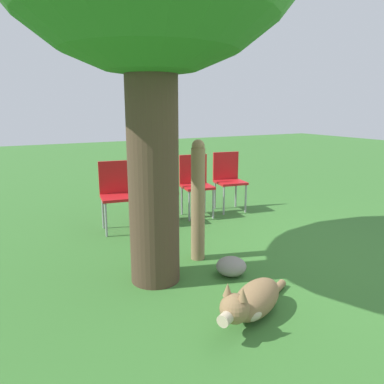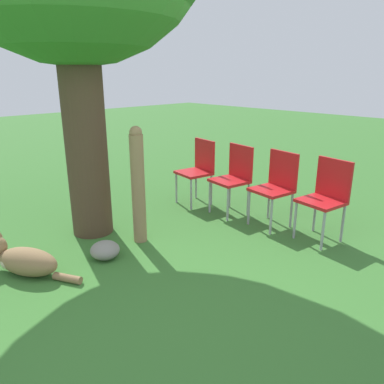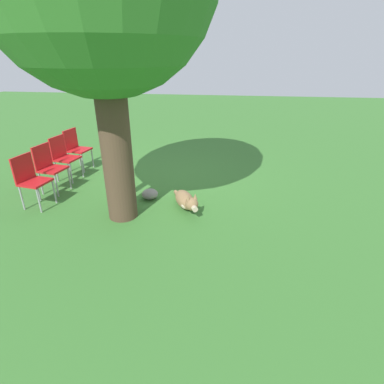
% 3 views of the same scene
% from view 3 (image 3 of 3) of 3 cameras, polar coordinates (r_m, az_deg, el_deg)
% --- Properties ---
extents(ground_plane, '(30.00, 30.00, 0.00)m').
position_cam_3_polar(ground_plane, '(6.22, -6.76, 1.06)').
color(ground_plane, '#38702D').
extents(dog, '(0.62, 1.04, 0.41)m').
position_cam_3_polar(dog, '(5.25, -1.13, -1.68)').
color(dog, olive).
rests_on(dog, ground_plane).
extents(fence_post, '(0.15, 0.15, 1.32)m').
position_cam_3_polar(fence_post, '(5.55, -13.89, 4.93)').
color(fence_post, '#937551').
rests_on(fence_post, ground_plane).
extents(red_chair_0, '(0.48, 0.50, 0.94)m').
position_cam_3_polar(red_chair_0, '(7.48, -21.25, 8.10)').
color(red_chair_0, red).
rests_on(red_chair_0, ground_plane).
extents(red_chair_1, '(0.48, 0.50, 0.94)m').
position_cam_3_polar(red_chair_1, '(6.93, -23.28, 6.52)').
color(red_chair_1, red).
rests_on(red_chair_1, ground_plane).
extents(red_chair_2, '(0.48, 0.50, 0.94)m').
position_cam_3_polar(red_chair_2, '(6.40, -25.65, 4.66)').
color(red_chair_2, red).
rests_on(red_chair_2, ground_plane).
extents(red_chair_3, '(0.48, 0.50, 0.94)m').
position_cam_3_polar(red_chair_3, '(5.89, -28.41, 2.45)').
color(red_chair_3, red).
rests_on(red_chair_3, ground_plane).
extents(garden_rock, '(0.30, 0.31, 0.18)m').
position_cam_3_polar(garden_rock, '(5.69, -8.03, -0.38)').
color(garden_rock, gray).
rests_on(garden_rock, ground_plane).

